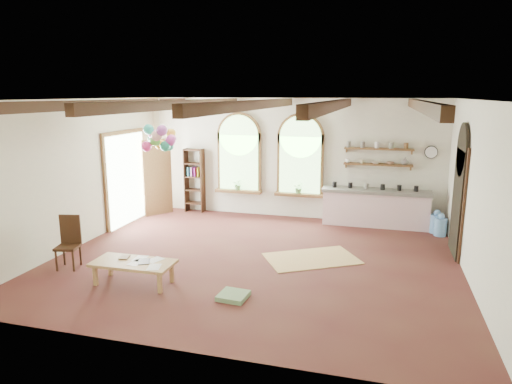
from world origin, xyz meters
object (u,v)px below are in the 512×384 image
(coffee_table, at_px, (133,264))
(balloon_cluster, at_px, (160,138))
(kitchen_counter, at_px, (375,207))
(side_chair, at_px, (69,253))

(coffee_table, height_order, balloon_cluster, balloon_cluster)
(kitchen_counter, bearing_deg, balloon_cluster, -152.98)
(coffee_table, distance_m, balloon_cluster, 3.27)
(side_chair, bearing_deg, balloon_cluster, 66.52)
(coffee_table, xyz_separation_m, balloon_cluster, (-0.67, 2.52, 1.97))
(side_chair, xyz_separation_m, balloon_cluster, (0.94, 2.17, 2.04))
(side_chair, relative_size, balloon_cluster, 0.89)
(kitchen_counter, distance_m, coffee_table, 6.37)
(kitchen_counter, distance_m, balloon_cluster, 5.60)
(coffee_table, bearing_deg, side_chair, 167.62)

